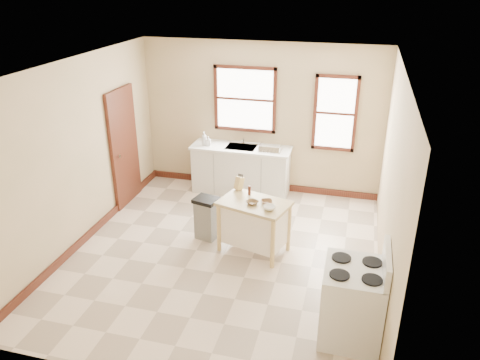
{
  "coord_description": "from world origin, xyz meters",
  "views": [
    {
      "loc": [
        1.75,
        -5.72,
        3.9
      ],
      "look_at": [
        0.15,
        0.4,
        1.07
      ],
      "focal_mm": 35.0,
      "sensor_mm": 36.0,
      "label": 1
    }
  ],
  "objects_px": {
    "trash_bin": "(207,218)",
    "knife_block": "(239,184)",
    "soap_bottle_a": "(204,139)",
    "gas_stove": "(353,293)",
    "bowl_b": "(267,202)",
    "kitchen_island": "(254,227)",
    "bowl_a": "(252,202)",
    "dish_rack": "(270,148)",
    "pepper_grinder": "(249,190)",
    "bowl_c": "(269,208)",
    "soap_bottle_b": "(208,141)"
  },
  "relations": [
    {
      "from": "bowl_a",
      "to": "soap_bottle_a",
      "type": "bearing_deg",
      "value": 125.5
    },
    {
      "from": "trash_bin",
      "to": "bowl_a",
      "type": "bearing_deg",
      "value": -3.36
    },
    {
      "from": "gas_stove",
      "to": "knife_block",
      "type": "bearing_deg",
      "value": 134.48
    },
    {
      "from": "knife_block",
      "to": "trash_bin",
      "type": "xyz_separation_m",
      "value": [
        -0.48,
        -0.18,
        -0.57
      ]
    },
    {
      "from": "pepper_grinder",
      "to": "trash_bin",
      "type": "height_order",
      "value": "pepper_grinder"
    },
    {
      "from": "kitchen_island",
      "to": "bowl_c",
      "type": "distance_m",
      "value": 0.54
    },
    {
      "from": "knife_block",
      "to": "bowl_b",
      "type": "relative_size",
      "value": 1.17
    },
    {
      "from": "kitchen_island",
      "to": "trash_bin",
      "type": "bearing_deg",
      "value": -176.86
    },
    {
      "from": "soap_bottle_b",
      "to": "bowl_a",
      "type": "xyz_separation_m",
      "value": [
        1.3,
        -1.94,
        -0.17
      ]
    },
    {
      "from": "pepper_grinder",
      "to": "bowl_a",
      "type": "bearing_deg",
      "value": -68.13
    },
    {
      "from": "soap_bottle_a",
      "to": "trash_bin",
      "type": "xyz_separation_m",
      "value": [
        0.59,
        -1.7,
        -0.7
      ]
    },
    {
      "from": "dish_rack",
      "to": "gas_stove",
      "type": "relative_size",
      "value": 0.34
    },
    {
      "from": "bowl_a",
      "to": "bowl_b",
      "type": "height_order",
      "value": "same"
    },
    {
      "from": "bowl_c",
      "to": "pepper_grinder",
      "type": "bearing_deg",
      "value": 134.58
    },
    {
      "from": "soap_bottle_a",
      "to": "kitchen_island",
      "type": "bearing_deg",
      "value": -57.51
    },
    {
      "from": "soap_bottle_a",
      "to": "bowl_c",
      "type": "height_order",
      "value": "soap_bottle_a"
    },
    {
      "from": "bowl_b",
      "to": "gas_stove",
      "type": "distance_m",
      "value": 2.01
    },
    {
      "from": "soap_bottle_a",
      "to": "gas_stove",
      "type": "distance_m",
      "value": 4.46
    },
    {
      "from": "bowl_b",
      "to": "trash_bin",
      "type": "relative_size",
      "value": 0.25
    },
    {
      "from": "knife_block",
      "to": "pepper_grinder",
      "type": "height_order",
      "value": "knife_block"
    },
    {
      "from": "soap_bottle_a",
      "to": "knife_block",
      "type": "relative_size",
      "value": 1.3
    },
    {
      "from": "soap_bottle_a",
      "to": "bowl_b",
      "type": "bearing_deg",
      "value": -53.93
    },
    {
      "from": "dish_rack",
      "to": "bowl_b",
      "type": "xyz_separation_m",
      "value": [
        0.32,
        -1.88,
        -0.13
      ]
    },
    {
      "from": "soap_bottle_a",
      "to": "gas_stove",
      "type": "xyz_separation_m",
      "value": [
        2.89,
        -3.37,
        -0.46
      ]
    },
    {
      "from": "bowl_b",
      "to": "gas_stove",
      "type": "relative_size",
      "value": 0.14
    },
    {
      "from": "pepper_grinder",
      "to": "gas_stove",
      "type": "distance_m",
      "value": 2.37
    },
    {
      "from": "dish_rack",
      "to": "trash_bin",
      "type": "distance_m",
      "value": 1.95
    },
    {
      "from": "soap_bottle_a",
      "to": "pepper_grinder",
      "type": "height_order",
      "value": "soap_bottle_a"
    },
    {
      "from": "dish_rack",
      "to": "bowl_b",
      "type": "height_order",
      "value": "dish_rack"
    },
    {
      "from": "soap_bottle_b",
      "to": "knife_block",
      "type": "height_order",
      "value": "soap_bottle_b"
    },
    {
      "from": "soap_bottle_a",
      "to": "knife_block",
      "type": "height_order",
      "value": "soap_bottle_a"
    },
    {
      "from": "bowl_a",
      "to": "trash_bin",
      "type": "xyz_separation_m",
      "value": [
        -0.79,
        0.24,
        -0.49
      ]
    },
    {
      "from": "trash_bin",
      "to": "knife_block",
      "type": "bearing_deg",
      "value": 33.72
    },
    {
      "from": "soap_bottle_b",
      "to": "kitchen_island",
      "type": "height_order",
      "value": "soap_bottle_b"
    },
    {
      "from": "dish_rack",
      "to": "gas_stove",
      "type": "xyz_separation_m",
      "value": [
        1.64,
        -3.39,
        -0.38
      ]
    },
    {
      "from": "soap_bottle_b",
      "to": "bowl_b",
      "type": "distance_m",
      "value": 2.4
    },
    {
      "from": "bowl_a",
      "to": "bowl_c",
      "type": "xyz_separation_m",
      "value": [
        0.27,
        -0.11,
        0.01
      ]
    },
    {
      "from": "pepper_grinder",
      "to": "trash_bin",
      "type": "distance_m",
      "value": 0.87
    },
    {
      "from": "bowl_a",
      "to": "gas_stove",
      "type": "height_order",
      "value": "gas_stove"
    },
    {
      "from": "knife_block",
      "to": "soap_bottle_b",
      "type": "bearing_deg",
      "value": 157.83
    },
    {
      "from": "bowl_c",
      "to": "trash_bin",
      "type": "relative_size",
      "value": 0.25
    },
    {
      "from": "kitchen_island",
      "to": "pepper_grinder",
      "type": "bearing_deg",
      "value": 135.52
    },
    {
      "from": "kitchen_island",
      "to": "gas_stove",
      "type": "xyz_separation_m",
      "value": [
        1.49,
        -1.49,
        0.18
      ]
    },
    {
      "from": "soap_bottle_b",
      "to": "trash_bin",
      "type": "relative_size",
      "value": 0.26
    },
    {
      "from": "knife_block",
      "to": "kitchen_island",
      "type": "bearing_deg",
      "value": -13.4
    },
    {
      "from": "pepper_grinder",
      "to": "gas_stove",
      "type": "bearing_deg",
      "value": -46.54
    },
    {
      "from": "bowl_a",
      "to": "kitchen_island",
      "type": "bearing_deg",
      "value": 75.78
    },
    {
      "from": "soap_bottle_b",
      "to": "bowl_c",
      "type": "bearing_deg",
      "value": -61.16
    },
    {
      "from": "trash_bin",
      "to": "soap_bottle_a",
      "type": "bearing_deg",
      "value": 122.4
    },
    {
      "from": "kitchen_island",
      "to": "bowl_c",
      "type": "relative_size",
      "value": 5.75
    }
  ]
}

